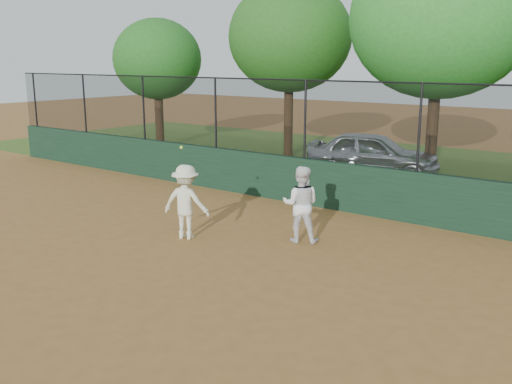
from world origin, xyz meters
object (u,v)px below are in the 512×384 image
Objects in this scene: player_second at (301,204)px; player_main at (186,202)px; tree_1 at (289,37)px; tree_0 at (157,59)px; tree_2 at (440,19)px; parked_car at (372,154)px.

player_main is at bearing 5.35° from player_second.
player_second is 2.39m from player_main.
player_main is 0.31× the size of tree_1.
player_main is 13.20m from tree_0.
player_second is at bearing 31.61° from player_main.
player_second is 11.30m from tree_1.
tree_2 is at bearing -4.63° from tree_1.
parked_car is 2.06× the size of player_main.
player_main is 0.28× the size of tree_2.
tree_2 reaches higher than parked_car.
tree_1 is at bearing -81.06° from player_second.
parked_car is 5.94m from tree_1.
tree_1 is at bearing 14.90° from tree_0.
tree_0 reaches higher than player_second.
tree_0 is (-9.68, 8.49, 2.90)m from player_main.
tree_0 is 5.81m from tree_1.
parked_car is at bearing -19.81° from tree_1.
parked_car is at bearing -144.49° from tree_2.
tree_0 is 0.73× the size of tree_2.
player_main is 0.38× the size of tree_0.
tree_1 is at bearing 55.04° from parked_car.
tree_1 is 0.90× the size of tree_2.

